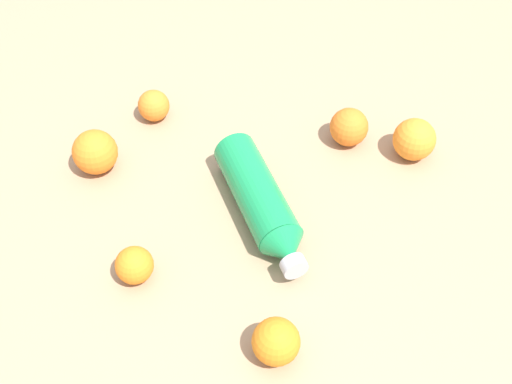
% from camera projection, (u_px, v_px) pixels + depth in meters
% --- Properties ---
extents(ground_plane, '(2.40, 2.40, 0.00)m').
position_uv_depth(ground_plane, '(280.00, 205.00, 1.10)').
color(ground_plane, '#9E7F60').
extents(water_bottle, '(0.16, 0.29, 0.08)m').
position_uv_depth(water_bottle, '(261.00, 202.00, 1.05)').
color(water_bottle, '#198C4C').
rests_on(water_bottle, ground_plane).
extents(orange_0, '(0.08, 0.08, 0.08)m').
position_uv_depth(orange_0, '(414.00, 139.00, 1.15)').
color(orange_0, orange).
rests_on(orange_0, ground_plane).
extents(orange_1, '(0.07, 0.07, 0.07)m').
position_uv_depth(orange_1, '(349.00, 127.00, 1.17)').
color(orange_1, orange).
rests_on(orange_1, ground_plane).
extents(orange_2, '(0.06, 0.06, 0.06)m').
position_uv_depth(orange_2, '(134.00, 265.00, 0.98)').
color(orange_2, orange).
rests_on(orange_2, ground_plane).
extents(orange_3, '(0.08, 0.08, 0.08)m').
position_uv_depth(orange_3, '(95.00, 152.00, 1.12)').
color(orange_3, orange).
rests_on(orange_3, ground_plane).
extents(orange_4, '(0.06, 0.06, 0.06)m').
position_uv_depth(orange_4, '(154.00, 106.00, 1.22)').
color(orange_4, orange).
rests_on(orange_4, ground_plane).
extents(orange_5, '(0.07, 0.07, 0.07)m').
position_uv_depth(orange_5, '(276.00, 342.00, 0.88)').
color(orange_5, orange).
rests_on(orange_5, ground_plane).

